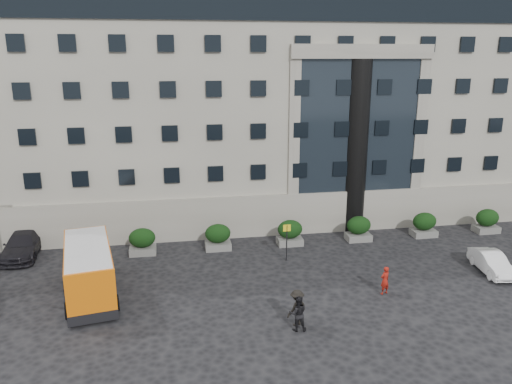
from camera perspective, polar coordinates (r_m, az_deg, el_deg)
ground at (r=28.45m, az=-5.26°, el=-12.46°), size 120.00×120.00×0.00m
civic_building at (r=47.92m, az=-0.42°, el=10.32°), size 44.00×24.00×18.00m
entrance_column at (r=38.56m, az=11.33°, el=5.01°), size 1.80×1.80×13.00m
hedge_a at (r=35.22m, az=-12.86°, el=-5.50°), size 1.80×1.26×1.84m
hedge_b at (r=35.26m, az=-4.38°, el=-5.11°), size 1.80×1.26×1.84m
hedge_c at (r=36.07m, az=3.90°, el=-4.63°), size 1.80×1.26×1.84m
hedge_d at (r=37.58m, az=11.65°, el=-4.08°), size 1.80×1.26×1.84m
hedge_e at (r=39.72m, az=18.68°, el=-3.52°), size 1.80×1.26×1.84m
hedge_f at (r=42.40m, az=24.90°, el=-2.98°), size 1.80×1.26×1.84m
bus_stop_sign at (r=33.04m, az=3.54°, el=-5.06°), size 0.50×0.08×2.52m
minibus at (r=29.87m, az=-18.56°, el=-8.36°), size 3.69×7.46×2.98m
parked_car_c at (r=37.70m, az=-25.10°, el=-5.45°), size 2.39×5.45×1.56m
parked_car_d at (r=41.78m, az=-22.80°, el=-3.33°), size 2.95×5.32×1.41m
white_taxi at (r=34.95m, az=25.33°, el=-7.31°), size 1.87×4.10×1.30m
pedestrian_a at (r=29.83m, az=14.51°, el=-9.75°), size 0.72×0.60×1.68m
pedestrian_b at (r=25.47m, az=4.81°, el=-13.66°), size 0.96×0.79×1.84m
pedestrian_c at (r=25.88m, az=4.70°, el=-13.04°), size 1.44×1.28×1.93m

